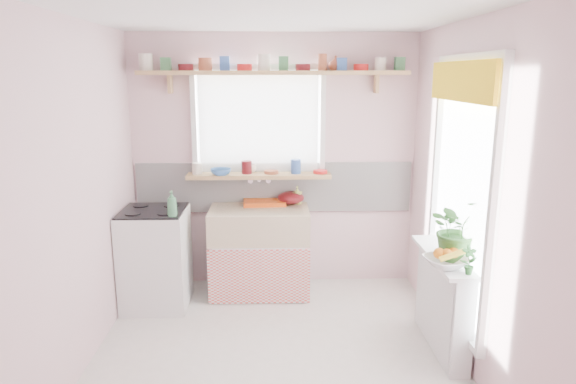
{
  "coord_description": "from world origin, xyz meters",
  "views": [
    {
      "loc": [
        -0.01,
        -3.45,
        2.11
      ],
      "look_at": [
        0.11,
        0.55,
        1.19
      ],
      "focal_mm": 32.0,
      "sensor_mm": 36.0,
      "label": 1
    }
  ],
  "objects": [
    {
      "name": "pine_shelf",
      "position": [
        0.0,
        1.47,
        2.12
      ],
      "size": [
        2.52,
        0.24,
        0.04
      ],
      "primitive_type": "cube",
      "color": "tan",
      "rests_on": "room"
    },
    {
      "name": "cooker",
      "position": [
        -1.1,
        1.05,
        0.46
      ],
      "size": [
        0.58,
        0.58,
        0.93
      ],
      "color": "white",
      "rests_on": "ground"
    },
    {
      "name": "herb_pot",
      "position": [
        1.31,
        -0.2,
        0.88
      ],
      "size": [
        0.11,
        0.08,
        0.21
      ],
      "primitive_type": "imported",
      "rotation": [
        0.0,
        0.0,
        0.09
      ],
      "color": "#245A24",
      "rests_on": "radiator_ledge"
    },
    {
      "name": "shelf_vase",
      "position": [
        0.59,
        1.53,
        2.21
      ],
      "size": [
        0.16,
        0.16,
        0.14
      ],
      "primitive_type": "imported",
      "rotation": [
        0.0,
        0.0,
        -0.21
      ],
      "color": "#A64D33",
      "rests_on": "pine_shelf"
    },
    {
      "name": "sink_unit",
      "position": [
        -0.15,
        1.29,
        0.43
      ],
      "size": [
        0.95,
        0.65,
        1.11
      ],
      "color": "white",
      "rests_on": "ground"
    },
    {
      "name": "cooker_bottle",
      "position": [
        -0.88,
        0.83,
        1.03
      ],
      "size": [
        0.1,
        0.1,
        0.22
      ],
      "primitive_type": "imported",
      "rotation": [
        0.0,
        0.0,
        -0.15
      ],
      "color": "#408055",
      "rests_on": "cooker"
    },
    {
      "name": "radiator_ledge",
      "position": [
        1.3,
        0.2,
        0.4
      ],
      "size": [
        0.22,
        0.95,
        0.78
      ],
      "color": "white",
      "rests_on": "ground"
    },
    {
      "name": "sill_cup",
      "position": [
        -0.23,
        1.54,
        1.2
      ],
      "size": [
        0.14,
        0.14,
        0.09
      ],
      "primitive_type": "imported",
      "rotation": [
        0.0,
        0.0,
        0.32
      ],
      "color": "silver",
      "rests_on": "windowsill"
    },
    {
      "name": "shelf_crockery",
      "position": [
        0.0,
        1.47,
        2.2
      ],
      "size": [
        2.47,
        0.11,
        0.12
      ],
      "color": "silver",
      "rests_on": "pine_shelf"
    },
    {
      "name": "sill_crockery",
      "position": [
        -0.2,
        1.48,
        1.21
      ],
      "size": [
        1.35,
        0.11,
        0.12
      ],
      "color": "silver",
      "rests_on": "windowsill"
    },
    {
      "name": "fruit",
      "position": [
        1.22,
        -0.05,
        0.87
      ],
      "size": [
        0.2,
        0.14,
        0.1
      ],
      "color": "orange",
      "rests_on": "fruit_bowl"
    },
    {
      "name": "jade_plant",
      "position": [
        1.33,
        0.09,
        1.01
      ],
      "size": [
        0.51,
        0.48,
        0.47
      ],
      "primitive_type": "imported",
      "rotation": [
        0.0,
        0.0,
        0.29
      ],
      "color": "#306227",
      "rests_on": "radiator_ledge"
    },
    {
      "name": "room",
      "position": [
        0.66,
        0.86,
        1.37
      ],
      "size": [
        3.2,
        3.2,
        3.2
      ],
      "color": "silver",
      "rests_on": "ground"
    },
    {
      "name": "sill_bowl",
      "position": [
        -0.52,
        1.42,
        1.19
      ],
      "size": [
        0.26,
        0.26,
        0.06
      ],
      "primitive_type": "imported",
      "rotation": [
        0.0,
        0.0,
        0.37
      ],
      "color": "#396DB9",
      "rests_on": "windowsill"
    },
    {
      "name": "dish_tray",
      "position": [
        -0.1,
        1.5,
        0.87
      ],
      "size": [
        0.43,
        0.33,
        0.04
      ],
      "primitive_type": "cube",
      "rotation": [
        0.0,
        0.0,
        0.05
      ],
      "color": "#DF5013",
      "rests_on": "sink_unit"
    },
    {
      "name": "soap_bottle_sink",
      "position": [
        0.22,
        1.5,
        0.94
      ],
      "size": [
        0.1,
        0.1,
        0.18
      ],
      "primitive_type": "imported",
      "rotation": [
        0.0,
        0.0,
        -0.33
      ],
      "color": "#BECD5B",
      "rests_on": "sink_unit"
    },
    {
      "name": "windowsill",
      "position": [
        -0.15,
        1.48,
        1.14
      ],
      "size": [
        1.4,
        0.22,
        0.04
      ],
      "primitive_type": "cube",
      "color": "tan",
      "rests_on": "room"
    },
    {
      "name": "colander",
      "position": [
        0.16,
        1.5,
        0.91
      ],
      "size": [
        0.34,
        0.34,
        0.12
      ],
      "primitive_type": "ellipsoid",
      "rotation": [
        0.0,
        0.0,
        0.34
      ],
      "color": "#590F13",
      "rests_on": "sink_unit"
    },
    {
      "name": "fruit_bowl",
      "position": [
        1.21,
        -0.06,
        0.81
      ],
      "size": [
        0.38,
        0.38,
        0.07
      ],
      "primitive_type": "imported",
      "rotation": [
        0.0,
        0.0,
        0.33
      ],
      "color": "white",
      "rests_on": "radiator_ledge"
    }
  ]
}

